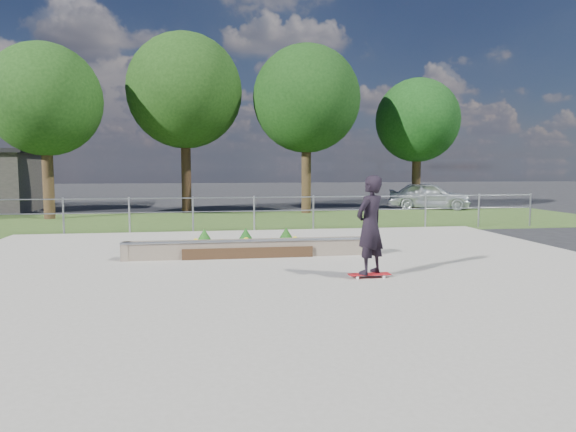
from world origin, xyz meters
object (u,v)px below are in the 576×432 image
(grind_ledge, at_px, (254,248))
(skateboarder, at_px, (370,225))
(parked_car, at_px, (429,196))
(planter_bed, at_px, (246,246))

(grind_ledge, bearing_deg, skateboarder, -53.64)
(parked_car, bearing_deg, skateboarder, 173.45)
(grind_ledge, bearing_deg, planter_bed, 111.93)
(grind_ledge, distance_m, parked_car, 16.30)
(planter_bed, distance_m, parked_car, 16.09)
(planter_bed, height_order, parked_car, parked_car)
(skateboarder, bearing_deg, parked_car, 62.28)
(grind_ledge, xyz_separation_m, planter_bed, (-0.16, 0.39, -0.02))
(grind_ledge, distance_m, planter_bed, 0.42)
(planter_bed, height_order, skateboarder, skateboarder)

